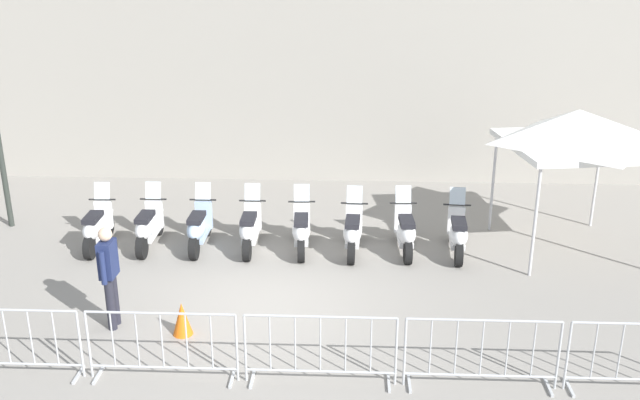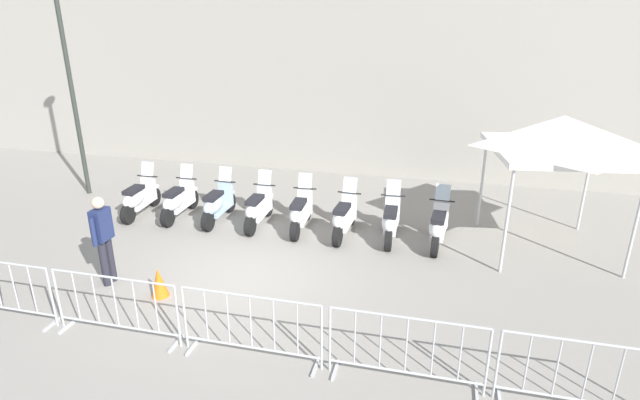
{
  "view_description": "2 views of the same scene",
  "coord_description": "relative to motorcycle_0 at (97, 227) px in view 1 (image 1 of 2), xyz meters",
  "views": [
    {
      "loc": [
        -0.06,
        -10.77,
        5.77
      ],
      "look_at": [
        1.22,
        2.01,
        1.2
      ],
      "focal_mm": 39.22,
      "sensor_mm": 36.0,
      "label": 1
    },
    {
      "loc": [
        2.4,
        -8.35,
        4.81
      ],
      "look_at": [
        1.34,
        2.24,
        0.82
      ],
      "focal_mm": 28.1,
      "sensor_mm": 36.0,
      "label": 2
    }
  ],
  "objects": [
    {
      "name": "ground_plane",
      "position": [
        3.29,
        -2.88,
        -0.45
      ],
      "size": [
        120.0,
        120.0,
        0.0
      ],
      "primitive_type": "plane",
      "color": "gray"
    },
    {
      "name": "canopy_tent",
      "position": [
        9.52,
        -0.97,
        2.06
      ],
      "size": [
        2.58,
        2.58,
        2.91
      ],
      "color": "silver",
      "rests_on": "ground"
    },
    {
      "name": "motorcycle_2",
      "position": [
        2.08,
        -0.23,
        0.0
      ],
      "size": [
        0.62,
        1.72,
        1.24
      ],
      "color": "black",
      "rests_on": "ground"
    },
    {
      "name": "motorcycle_6",
      "position": [
        6.23,
        -0.85,
        0.0
      ],
      "size": [
        0.58,
        1.73,
        1.24
      ],
      "color": "black",
      "rests_on": "ground"
    },
    {
      "name": "motorcycle_7",
      "position": [
        7.26,
        -1.06,
        0.0
      ],
      "size": [
        0.69,
        1.71,
        1.24
      ],
      "color": "black",
      "rests_on": "ground"
    },
    {
      "name": "motorcycle_0",
      "position": [
        0.0,
        0.0,
        0.0
      ],
      "size": [
        0.58,
        1.73,
        1.24
      ],
      "color": "black",
      "rests_on": "ground"
    },
    {
      "name": "barrier_segment_1",
      "position": [
        -0.34,
        -4.57,
        0.07
      ],
      "size": [
        2.13,
        0.72,
        1.07
      ],
      "color": "#B2B5B7",
      "rests_on": "ground"
    },
    {
      "name": "barrier_segment_4",
      "position": [
        6.28,
        -5.53,
        0.07
      ],
      "size": [
        2.13,
        0.72,
        1.07
      ],
      "color": "#B2B5B7",
      "rests_on": "ground"
    },
    {
      "name": "motorcycle_1",
      "position": [
        1.05,
        -0.08,
        0.0
      ],
      "size": [
        0.61,
        1.72,
        1.24
      ],
      "color": "black",
      "rests_on": "ground"
    },
    {
      "name": "barrier_segment_3",
      "position": [
        4.08,
        -5.21,
        0.07
      ],
      "size": [
        2.13,
        0.72,
        1.07
      ],
      "color": "#B2B5B7",
      "rests_on": "ground"
    },
    {
      "name": "motorcycle_3",
      "position": [
        3.12,
        -0.39,
        0.0
      ],
      "size": [
        0.61,
        1.72,
        1.24
      ],
      "color": "black",
      "rests_on": "ground"
    },
    {
      "name": "barrier_segment_2",
      "position": [
        1.87,
        -4.89,
        0.07
      ],
      "size": [
        2.13,
        0.72,
        1.07
      ],
      "color": "#B2B5B7",
      "rests_on": "ground"
    },
    {
      "name": "motorcycle_4",
      "position": [
        4.16,
        -0.55,
        0.0
      ],
      "size": [
        0.56,
        1.73,
        1.24
      ],
      "color": "black",
      "rests_on": "ground"
    },
    {
      "name": "motorcycle_5",
      "position": [
        5.18,
        -0.76,
        0.0
      ],
      "size": [
        0.67,
        1.71,
        1.24
      ],
      "color": "black",
      "rests_on": "ground"
    },
    {
      "name": "traffic_cone",
      "position": [
        2.02,
        -3.67,
        -0.18
      ],
      "size": [
        0.32,
        0.32,
        0.55
      ],
      "primitive_type": "cone",
      "color": "orange",
      "rests_on": "ground"
    },
    {
      "name": "officer_near_row_end",
      "position": [
        0.89,
        -3.3,
        0.53
      ],
      "size": [
        0.28,
        0.54,
        1.73
      ],
      "color": "#23232D",
      "rests_on": "ground"
    }
  ]
}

